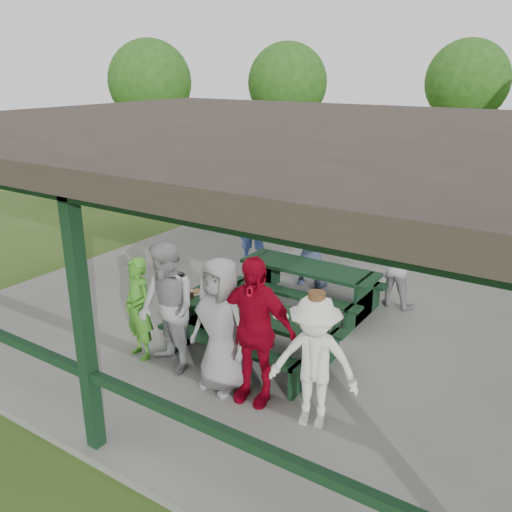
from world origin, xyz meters
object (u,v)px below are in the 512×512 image
Objects in this scene: contestant_green at (138,309)px; farm_trailer at (322,179)px; contestant_grey_left at (167,309)px; contestant_grey_mid at (221,325)px; picnic_table_near at (253,327)px; pickup_truck at (481,203)px; spectator_lblue at (312,246)px; contestant_red at (253,330)px; contestant_white_fedora at (314,362)px; spectator_blue at (253,224)px; spectator_grey at (397,265)px; picnic_table_far at (309,281)px.

contestant_green reaches higher than farm_trailer.
contestant_green is 0.61m from contestant_grey_left.
contestant_grey_mid is 0.51× the size of farm_trailer.
pickup_truck is (1.24, 8.75, 0.22)m from picnic_table_near.
spectator_lblue is at bearing 94.42° from contestant_green.
contestant_green is 1.96m from contestant_red.
contestant_grey_left is 0.96× the size of contestant_red.
contestant_red reaches higher than contestant_white_fedora.
spectator_lblue is (-2.04, 3.83, -0.02)m from contestant_white_fedora.
contestant_grey_left is 1.36m from contestant_red.
spectator_lblue is 0.92× the size of spectator_blue.
contestant_green is 4.50m from spectator_grey.
contestant_grey_mid is 0.49m from contestant_red.
contestant_grey_left is 0.33× the size of pickup_truck.
picnic_table_far is 1.34× the size of contestant_grey_mid.
spectator_lblue is at bearing -175.01° from pickup_truck.
contestant_white_fedora is (2.23, -0.00, -0.10)m from contestant_grey_left.
contestant_green is 0.43× the size of farm_trailer.
contestant_grey_left reaches higher than picnic_table_near.
pickup_truck is at bearing 2.58° from farm_trailer.
spectator_lblue is at bearing 115.23° from picnic_table_far.
picnic_table_far is 0.42× the size of pickup_truck.
contestant_red is (1.36, 0.05, 0.04)m from contestant_grey_left.
pickup_truck is at bearing 90.88° from contestant_green.
spectator_lblue is at bearing 101.37° from picnic_table_near.
spectator_grey is at bearing -159.21° from pickup_truck.
farm_trailer is (-5.43, 11.01, -0.30)m from contestant_white_fedora.
spectator_blue is at bearing -58.66° from farm_trailer.
contestant_grey_left is 4.24m from spectator_grey.
farm_trailer is at bearing -97.63° from spectator_blue.
contestant_grey_mid is at bearing -164.38° from pickup_truck.
spectator_lblue reaches higher than spectator_grey.
farm_trailer is (-3.38, 7.18, -0.28)m from spectator_lblue.
contestant_grey_mid reaches higher than spectator_blue.
contestant_green is 0.79× the size of contestant_red.
picnic_table_far is at bearing 97.99° from contestant_grey_left.
picnic_table_near is 2.01m from picnic_table_far.
pickup_truck is (-0.22, 9.68, -0.13)m from contestant_white_fedora.
contestant_grey_left reaches higher than contestant_grey_mid.
contestant_white_fedora reaches higher than contestant_green.
contestant_white_fedora is 0.97× the size of spectator_blue.
spectator_blue is (-3.70, 4.28, 0.05)m from contestant_white_fedora.
contestant_grey_mid reaches higher than spectator_grey.
contestant_white_fedora is 1.11× the size of spectator_grey.
contestant_grey_mid is at bearing -52.71° from farm_trailer.
picnic_table_far is 3.03m from contestant_grey_left.
picnic_table_near is 0.68× the size of farm_trailer.
contestant_grey_left is 2.23m from contestant_white_fedora.
spectator_blue reaches higher than picnic_table_far.
picnic_table_far is 1.55m from spectator_grey.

